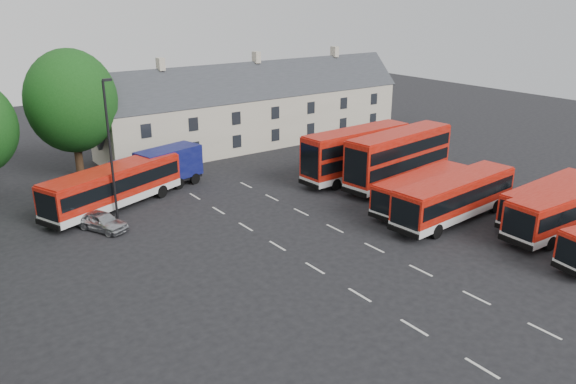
% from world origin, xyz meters
% --- Properties ---
extents(ground, '(140.00, 140.00, 0.00)m').
position_xyz_m(ground, '(0.00, 0.00, 0.00)').
color(ground, black).
rests_on(ground, ground).
extents(lane_markings, '(5.15, 33.80, 0.01)m').
position_xyz_m(lane_markings, '(2.50, 2.00, 0.01)').
color(lane_markings, beige).
rests_on(lane_markings, ground).
extents(terrace_houses, '(35.70, 7.13, 10.06)m').
position_xyz_m(terrace_houses, '(14.00, 30.00, 3.86)').
color(terrace_houses, beige).
rests_on(terrace_houses, ground).
extents(bus_row_b, '(11.28, 2.97, 3.17)m').
position_xyz_m(bus_row_b, '(17.59, -3.92, 1.90)').
color(bus_row_b, silver).
rests_on(bus_row_b, ground).
extents(bus_row_c, '(10.25, 2.95, 2.86)m').
position_xyz_m(bus_row_c, '(18.75, -1.90, 1.72)').
color(bus_row_c, silver).
rests_on(bus_row_c, ground).
extents(bus_row_d, '(11.79, 3.58, 3.29)m').
position_xyz_m(bus_row_d, '(13.13, 2.13, 1.97)').
color(bus_row_d, silver).
rests_on(bus_row_d, ground).
extents(bus_row_e, '(10.01, 3.43, 2.77)m').
position_xyz_m(bus_row_e, '(13.01, 5.22, 1.67)').
color(bus_row_e, silver).
rests_on(bus_row_e, ground).
extents(bus_dd_south, '(11.85, 4.08, 4.76)m').
position_xyz_m(bus_dd_south, '(15.86, 10.35, 2.71)').
color(bus_dd_south, silver).
rests_on(bus_dd_south, ground).
extents(bus_dd_north, '(11.29, 3.16, 4.58)m').
position_xyz_m(bus_dd_north, '(14.03, 13.75, 2.61)').
color(bus_dd_north, silver).
rests_on(bus_dd_north, ground).
extents(bus_north, '(11.94, 6.79, 3.33)m').
position_xyz_m(bus_north, '(-6.26, 19.10, 2.00)').
color(bus_north, silver).
rests_on(bus_north, ground).
extents(box_truck, '(8.15, 4.21, 3.41)m').
position_xyz_m(box_truck, '(-1.49, 21.35, 1.92)').
color(box_truck, black).
rests_on(box_truck, ground).
extents(silver_car, '(3.18, 4.33, 1.37)m').
position_xyz_m(silver_car, '(-8.52, 15.43, 0.69)').
color(silver_car, '#B4B7BC').
rests_on(silver_car, ground).
extents(lamppost, '(0.71, 0.28, 10.31)m').
position_xyz_m(lamppost, '(-6.87, 17.01, 5.50)').
color(lamppost, black).
rests_on(lamppost, ground).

